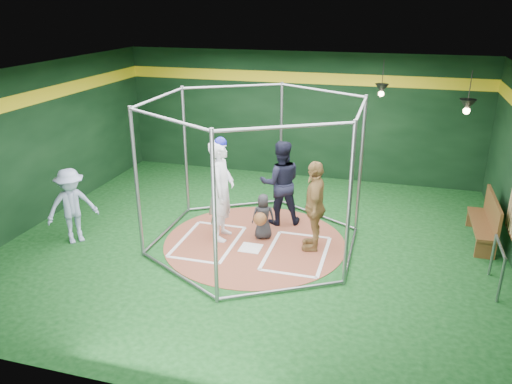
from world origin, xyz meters
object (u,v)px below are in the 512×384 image
(umpire, at_px, (280,183))
(visitor_leopard, at_px, (315,206))
(dugout_bench, at_px, (487,220))
(batter_figure, at_px, (222,190))

(umpire, bearing_deg, visitor_leopard, 112.61)
(umpire, bearing_deg, dugout_bench, 163.19)
(visitor_leopard, xyz_separation_m, umpire, (-0.94, 1.03, 0.03))
(visitor_leopard, relative_size, umpire, 0.97)
(batter_figure, xyz_separation_m, dugout_bench, (5.35, 1.31, -0.59))
(batter_figure, distance_m, umpire, 1.48)
(umpire, bearing_deg, batter_figure, 27.77)
(umpire, relative_size, dugout_bench, 1.11)
(visitor_leopard, distance_m, umpire, 1.40)
(visitor_leopard, height_order, umpire, umpire)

